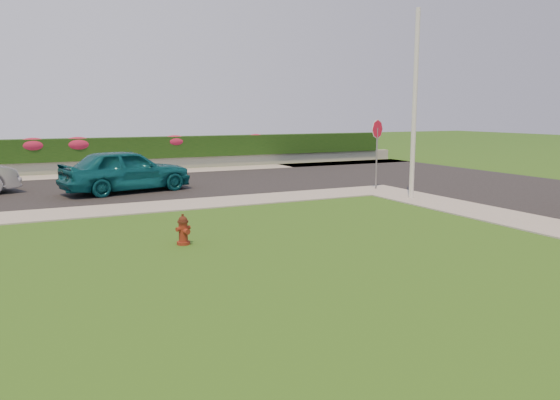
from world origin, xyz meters
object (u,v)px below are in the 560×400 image
fire_hydrant (183,230)px  sedan_teal (126,170)px  stop_sign (377,137)px  utility_pole (415,106)px

fire_hydrant → sedan_teal: sedan_teal is taller
stop_sign → sedan_teal: bearing=159.2°
fire_hydrant → stop_sign: 10.75m
utility_pole → sedan_teal: bearing=145.7°
sedan_teal → utility_pole: size_ratio=0.74×
fire_hydrant → sedan_teal: (0.36, 8.77, 0.51)m
fire_hydrant → sedan_teal: bearing=67.7°
fire_hydrant → stop_sign: bearing=10.4°
utility_pole → stop_sign: bearing=83.9°
fire_hydrant → stop_sign: (9.17, 5.37, 1.69)m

